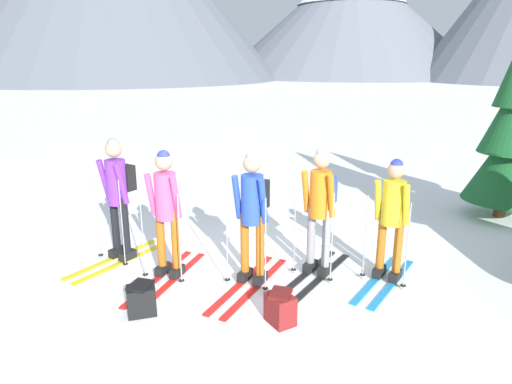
% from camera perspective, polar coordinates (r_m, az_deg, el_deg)
% --- Properties ---
extents(ground_plane, '(400.00, 400.00, 0.00)m').
position_cam_1_polar(ground_plane, '(6.43, -1.82, -9.95)').
color(ground_plane, white).
extents(skier_in_purple, '(0.79, 1.67, 1.79)m').
position_cam_1_polar(skier_in_purple, '(6.78, -16.70, -0.03)').
color(skier_in_purple, yellow).
rests_on(skier_in_purple, ground).
extents(skier_in_pink, '(0.61, 1.74, 1.73)m').
position_cam_1_polar(skier_in_pink, '(6.09, -11.05, -2.15)').
color(skier_in_pink, red).
rests_on(skier_in_pink, ground).
extents(skier_in_blue, '(0.61, 1.81, 1.75)m').
position_cam_1_polar(skier_in_blue, '(5.80, -0.43, -2.35)').
color(skier_in_blue, red).
rests_on(skier_in_blue, ground).
extents(skier_in_orange, '(0.77, 1.73, 1.74)m').
position_cam_1_polar(skier_in_orange, '(6.11, 7.95, -1.59)').
color(skier_in_orange, black).
rests_on(skier_in_orange, ground).
extents(skier_in_yellow, '(0.77, 1.62, 1.64)m').
position_cam_1_polar(skier_in_yellow, '(6.16, 16.43, -2.91)').
color(skier_in_yellow, '#1E84D1').
rests_on(skier_in_yellow, ground).
extents(pine_tree_near, '(1.41, 1.41, 3.40)m').
position_cam_1_polar(pine_tree_near, '(9.33, 29.05, 6.38)').
color(pine_tree_near, '#51381E').
rests_on(pine_tree_near, ground).
extents(backpack_on_snow_front, '(0.40, 0.39, 0.38)m').
position_cam_1_polar(backpack_on_snow_front, '(5.26, 3.01, -14.08)').
color(backpack_on_snow_front, maroon).
rests_on(backpack_on_snow_front, ground).
extents(backpack_on_snow_beside, '(0.40, 0.38, 0.38)m').
position_cam_1_polar(backpack_on_snow_beside, '(5.57, -13.99, -12.73)').
color(backpack_on_snow_beside, black).
rests_on(backpack_on_snow_beside, ground).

